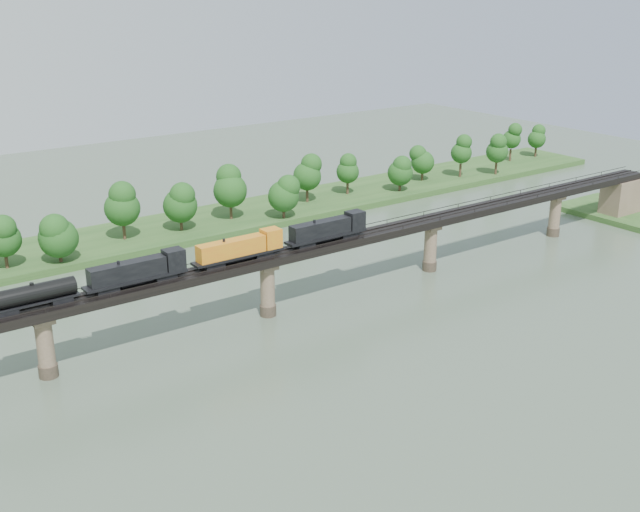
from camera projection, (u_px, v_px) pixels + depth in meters
ground at (374, 379)px, 122.70m from camera, size 400.00×400.00×0.00m
far_bank at (141, 236)px, 187.27m from camera, size 300.00×24.00×1.60m
bridge at (268, 287)px, 143.77m from camera, size 236.00×30.00×11.50m
bridge_superstructure at (267, 254)px, 141.67m from camera, size 220.00×4.90×0.75m
far_treeline at (113, 213)px, 176.64m from camera, size 289.06×17.54×13.60m
freight_train at (207, 257)px, 134.40m from camera, size 69.23×2.70×4.77m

